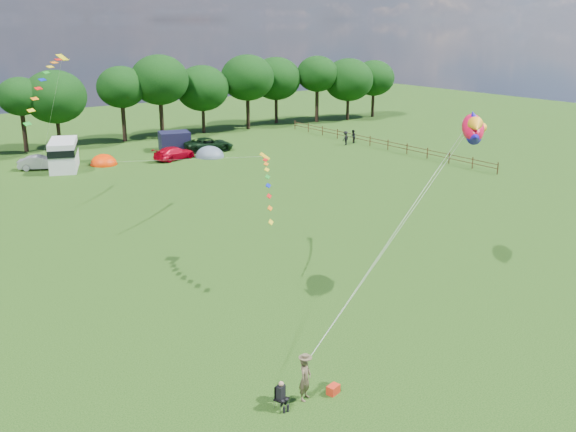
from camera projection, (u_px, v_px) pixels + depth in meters
ground_plane at (388, 338)px, 29.94m from camera, size 180.00×180.00×0.00m
tree_line at (88, 92)px, 73.76m from camera, size 102.98×10.98×10.27m
fence at (379, 142)px, 74.37m from camera, size 0.12×33.12×1.20m
car_b at (41, 163)px, 63.57m from camera, size 4.24×3.01×1.41m
car_c at (174, 153)px, 68.11m from camera, size 4.92×3.02×1.38m
car_d at (209, 144)px, 72.53m from camera, size 6.04×3.75×1.53m
campervan_c at (64, 154)px, 63.51m from camera, size 4.48×6.41×2.89m
tent_orange at (104, 164)px, 65.91m from camera, size 2.73×2.99×2.13m
tent_greyblue at (210, 157)px, 69.67m from camera, size 3.11×3.40×2.31m
awning_navy at (175, 141)px, 73.08m from camera, size 3.95×3.52×2.08m
kite_flyer at (305, 379)px, 24.90m from camera, size 0.78×0.69×1.80m
camp_chair at (281, 392)px, 24.38m from camera, size 0.60×0.62×1.17m
kite_bag at (333, 389)px, 25.48m from camera, size 0.58×0.46×0.36m
fish_kite at (473, 128)px, 33.52m from camera, size 3.07×3.05×1.83m
streamer_kite_b at (48, 77)px, 40.19m from camera, size 4.37×4.75×3.83m
streamer_kite_c at (267, 177)px, 36.49m from camera, size 3.23×5.04×2.83m
walker_a at (353, 136)px, 77.23m from camera, size 0.89×0.89×1.61m
walker_b at (346, 138)px, 75.96m from camera, size 1.19×0.83×1.68m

